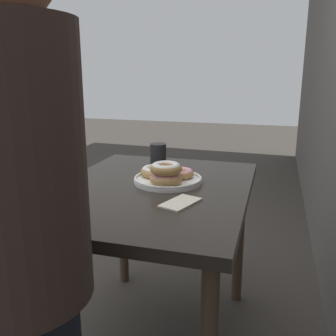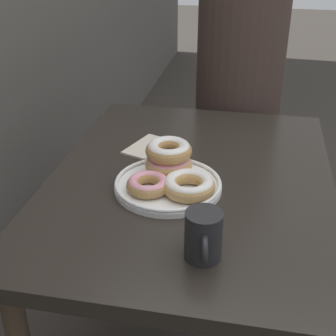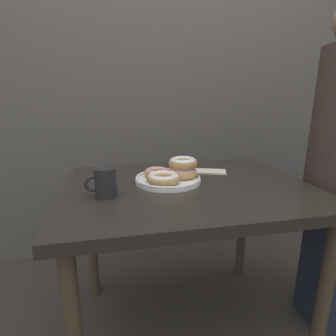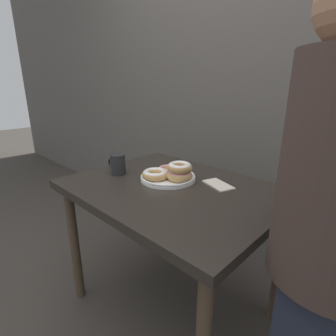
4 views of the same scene
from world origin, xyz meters
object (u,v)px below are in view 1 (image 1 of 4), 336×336
Objects in this scene: dining_table at (151,208)px; donut_plate at (166,175)px; coffee_mug at (158,154)px; person_figure at (11,249)px; napkin at (180,203)px.

donut_plate reaches higher than dining_table.
donut_plate is (-0.06, 0.05, 0.12)m from dining_table.
coffee_mug is at bearing -155.94° from donut_plate.
donut_plate is at bearing 24.06° from coffee_mug.
dining_table is 3.54× the size of donut_plate.
dining_table is 0.68× the size of person_figure.
napkin is (0.15, 0.16, 0.09)m from dining_table.
dining_table is 0.36m from coffee_mug.
dining_table is 5.72× the size of napkin.
donut_plate is 0.76m from person_figure.
napkin is at bearing 25.73° from coffee_mug.
dining_table is at bearing 12.69° from coffee_mug.
donut_plate is 2.47× the size of coffee_mug.
person_figure is at bearing -0.70° from coffee_mug.
coffee_mug is 0.08× the size of person_figure.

